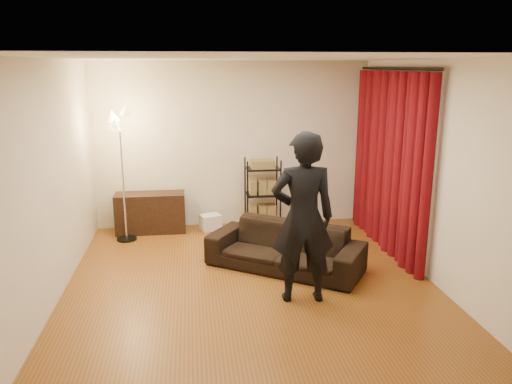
{
  "coord_description": "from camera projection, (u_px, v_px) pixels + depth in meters",
  "views": [
    {
      "loc": [
        -0.68,
        -5.63,
        2.62
      ],
      "look_at": [
        0.1,
        0.3,
        1.1
      ],
      "focal_mm": 35.0,
      "sensor_mm": 36.0,
      "label": 1
    }
  ],
  "objects": [
    {
      "name": "floor",
      "position": [
        251.0,
        285.0,
        6.14
      ],
      "size": [
        5.0,
        5.0,
        0.0
      ],
      "primitive_type": "plane",
      "color": "brown",
      "rests_on": "ground"
    },
    {
      "name": "ceiling",
      "position": [
        251.0,
        58.0,
        5.48
      ],
      "size": [
        5.0,
        5.0,
        0.0
      ],
      "primitive_type": "plane",
      "rotation": [
        3.14,
        0.0,
        0.0
      ],
      "color": "white",
      "rests_on": "ground"
    },
    {
      "name": "wall_back",
      "position": [
        233.0,
        145.0,
        8.21
      ],
      "size": [
        5.0,
        0.0,
        5.0
      ],
      "primitive_type": "plane",
      "rotation": [
        1.57,
        0.0,
        0.0
      ],
      "color": "beige",
      "rests_on": "ground"
    },
    {
      "name": "wall_front",
      "position": [
        295.0,
        257.0,
        3.41
      ],
      "size": [
        5.0,
        0.0,
        5.0
      ],
      "primitive_type": "plane",
      "rotation": [
        -1.57,
        0.0,
        0.0
      ],
      "color": "beige",
      "rests_on": "ground"
    },
    {
      "name": "wall_left",
      "position": [
        50.0,
        184.0,
        5.52
      ],
      "size": [
        0.0,
        5.0,
        5.0
      ],
      "primitive_type": "plane",
      "rotation": [
        1.57,
        0.0,
        1.57
      ],
      "color": "beige",
      "rests_on": "ground"
    },
    {
      "name": "wall_right",
      "position": [
        433.0,
        173.0,
        6.09
      ],
      "size": [
        0.0,
        5.0,
        5.0
      ],
      "primitive_type": "plane",
      "rotation": [
        1.57,
        0.0,
        -1.57
      ],
      "color": "beige",
      "rests_on": "ground"
    },
    {
      "name": "curtain_rod",
      "position": [
        396.0,
        69.0,
        6.86
      ],
      "size": [
        0.04,
        2.65,
        0.04
      ],
      "primitive_type": "cylinder",
      "rotation": [
        1.57,
        0.0,
        0.0
      ],
      "color": "black",
      "rests_on": "wall_right"
    },
    {
      "name": "curtain",
      "position": [
        388.0,
        162.0,
        7.18
      ],
      "size": [
        0.22,
        2.65,
        2.55
      ],
      "primitive_type": null,
      "color": "#62070A",
      "rests_on": "ground"
    },
    {
      "name": "sofa",
      "position": [
        285.0,
        247.0,
        6.57
      ],
      "size": [
        2.12,
        1.78,
        0.59
      ],
      "primitive_type": "imported",
      "rotation": [
        0.0,
        0.0,
        -0.59
      ],
      "color": "black",
      "rests_on": "ground"
    },
    {
      "name": "person",
      "position": [
        303.0,
        218.0,
        5.53
      ],
      "size": [
        0.74,
        0.5,
        1.95
      ],
      "primitive_type": "imported",
      "rotation": [
        0.0,
        0.0,
        3.09
      ],
      "color": "black",
      "rests_on": "ground"
    },
    {
      "name": "media_cabinet",
      "position": [
        151.0,
        213.0,
        8.03
      ],
      "size": [
        1.1,
        0.41,
        0.64
      ],
      "primitive_type": "cube",
      "rotation": [
        0.0,
        0.0,
        0.0
      ],
      "color": "black",
      "rests_on": "ground"
    },
    {
      "name": "storage_boxes",
      "position": [
        211.0,
        222.0,
        8.18
      ],
      "size": [
        0.39,
        0.36,
        0.26
      ],
      "primitive_type": null,
      "rotation": [
        0.0,
        0.0,
        0.44
      ],
      "color": "silver",
      "rests_on": "ground"
    },
    {
      "name": "wire_shelf",
      "position": [
        263.0,
        194.0,
        8.13
      ],
      "size": [
        0.58,
        0.45,
        1.17
      ],
      "primitive_type": null,
      "rotation": [
        0.0,
        0.0,
        -0.16
      ],
      "color": "black",
      "rests_on": "ground"
    },
    {
      "name": "floor_lamp",
      "position": [
        123.0,
        177.0,
        7.48
      ],
      "size": [
        0.43,
        0.43,
        2.01
      ],
      "primitive_type": null,
      "rotation": [
        0.0,
        0.0,
        0.23
      ],
      "color": "silver",
      "rests_on": "ground"
    }
  ]
}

